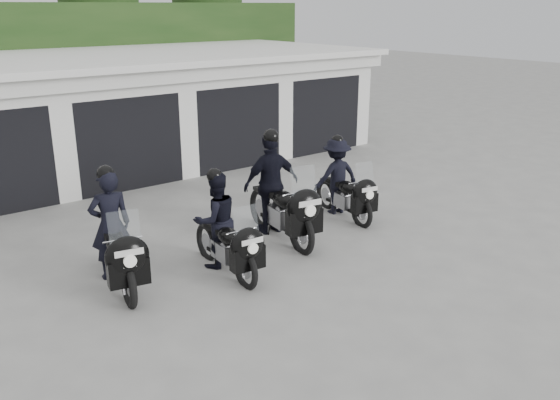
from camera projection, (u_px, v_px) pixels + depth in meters
ground at (272, 262)px, 10.20m from camera, size 80.00×80.00×0.00m
garage_block at (88, 115)px, 15.77m from camera, size 16.40×6.80×2.96m
background_vegetation at (38, 52)px, 19.19m from camera, size 20.00×3.90×5.80m
police_bike_a at (115, 239)px, 9.16m from camera, size 0.94×2.20×1.93m
police_bike_b at (221, 227)px, 9.72m from camera, size 0.84×2.02×1.76m
police_bike_c at (276, 191)px, 11.14m from camera, size 1.23×2.40×2.10m
police_bike_d at (340, 181)px, 12.31m from camera, size 1.12×1.98×1.74m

